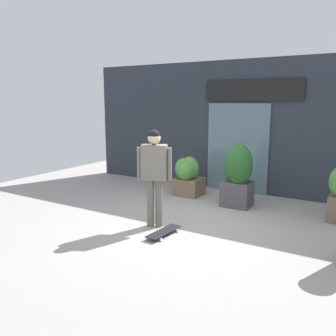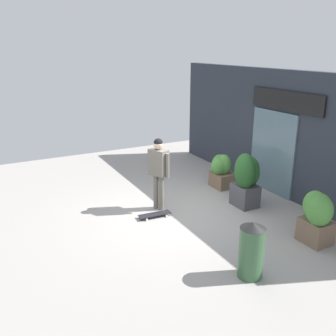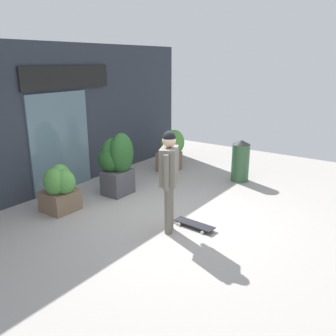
% 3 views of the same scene
% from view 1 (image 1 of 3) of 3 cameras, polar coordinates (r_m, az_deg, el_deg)
% --- Properties ---
extents(ground_plane, '(12.00, 12.00, 0.00)m').
position_cam_1_polar(ground_plane, '(6.64, 2.05, -9.16)').
color(ground_plane, '#9E9993').
extents(building_facade, '(8.71, 0.31, 3.25)m').
position_cam_1_polar(building_facade, '(9.06, 11.73, 6.46)').
color(building_facade, '#2D333D').
rests_on(building_facade, ground_plane).
extents(skateboarder, '(0.57, 0.42, 1.77)m').
position_cam_1_polar(skateboarder, '(6.29, -2.21, 0.06)').
color(skateboarder, '#666056').
rests_on(skateboarder, ground_plane).
extents(skateboard, '(0.30, 0.78, 0.08)m').
position_cam_1_polar(skateboard, '(6.14, -0.67, -10.21)').
color(skateboard, black).
rests_on(skateboard, ground_plane).
extents(planter_box_left, '(0.64, 0.70, 0.95)m').
position_cam_1_polar(planter_box_left, '(8.55, 3.16, -1.12)').
color(planter_box_left, brown).
rests_on(planter_box_left, ground_plane).
extents(planter_box_right, '(0.69, 0.72, 1.38)m').
position_cam_1_polar(planter_box_right, '(7.75, 11.18, -0.70)').
color(planter_box_right, '#47474C').
rests_on(planter_box_right, ground_plane).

